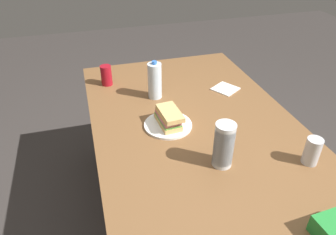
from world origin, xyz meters
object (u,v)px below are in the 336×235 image
at_px(sandwich, 169,117).
at_px(soda_can_silver, 312,151).
at_px(dining_table, 202,146).
at_px(paper_plate, 168,125).
at_px(soda_can_red, 106,75).
at_px(water_bottle_tall, 155,81).
at_px(plastic_cup_stack, 225,145).

relative_size(sandwich, soda_can_silver, 1.54).
bearing_deg(sandwich, dining_table, 52.93).
bearing_deg(paper_plate, dining_table, 52.43).
distance_m(sandwich, soda_can_silver, 0.65).
xyz_separation_m(paper_plate, soda_can_red, (-0.53, -0.24, 0.05)).
distance_m(water_bottle_tall, soda_can_silver, 0.87).
xyz_separation_m(paper_plate, water_bottle_tall, (-0.30, 0.01, 0.10)).
xyz_separation_m(dining_table, paper_plate, (-0.11, -0.14, 0.08)).
relative_size(dining_table, paper_plate, 7.63).
relative_size(dining_table, soda_can_silver, 14.88).
relative_size(dining_table, sandwich, 9.65).
bearing_deg(sandwich, soda_can_silver, 50.10).
bearing_deg(water_bottle_tall, soda_can_red, -133.01).
bearing_deg(soda_can_red, dining_table, 30.72).
height_order(paper_plate, water_bottle_tall, water_bottle_tall).
relative_size(sandwich, water_bottle_tall, 0.86).
height_order(sandwich, plastic_cup_stack, plastic_cup_stack).
height_order(paper_plate, sandwich, sandwich).
bearing_deg(paper_plate, soda_can_red, -155.83).
relative_size(water_bottle_tall, soda_can_silver, 1.80).
distance_m(sandwich, water_bottle_tall, 0.31).
height_order(dining_table, paper_plate, paper_plate).
bearing_deg(soda_can_red, soda_can_silver, 37.91).
relative_size(soda_can_red, water_bottle_tall, 0.56).
xyz_separation_m(sandwich, soda_can_red, (-0.53, -0.24, 0.01)).
relative_size(paper_plate, soda_can_silver, 1.95).
distance_m(dining_table, plastic_cup_stack, 0.28).
bearing_deg(soda_can_silver, paper_plate, -130.02).
relative_size(sandwich, plastic_cup_stack, 0.93).
relative_size(soda_can_red, plastic_cup_stack, 0.60).
xyz_separation_m(paper_plate, plastic_cup_stack, (0.33, 0.15, 0.10)).
xyz_separation_m(soda_can_red, soda_can_silver, (0.95, 0.74, 0.00)).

